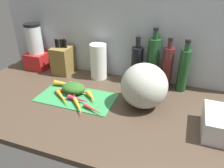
% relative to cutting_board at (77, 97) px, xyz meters
% --- Properties ---
extents(ground_plane, '(1.70, 0.80, 0.03)m').
position_rel_cutting_board_xyz_m(ground_plane, '(0.15, -0.01, -0.02)').
color(ground_plane, '#47382B').
extents(wall_back, '(1.70, 0.03, 0.60)m').
position_rel_cutting_board_xyz_m(wall_back, '(0.15, 0.37, 0.30)').
color(wall_back, '#ADB7C1').
rests_on(wall_back, ground_plane).
extents(cutting_board, '(0.44, 0.23, 0.01)m').
position_rel_cutting_board_xyz_m(cutting_board, '(0.00, 0.00, 0.00)').
color(cutting_board, '#338C4C').
rests_on(cutting_board, ground_plane).
extents(carrot_0, '(0.17, 0.09, 0.02)m').
position_rel_cutting_board_xyz_m(carrot_0, '(-0.06, 0.04, 0.01)').
color(carrot_0, red).
rests_on(carrot_0, cutting_board).
extents(carrot_1, '(0.12, 0.11, 0.04)m').
position_rel_cutting_board_xyz_m(carrot_1, '(-0.02, 0.08, 0.02)').
color(carrot_1, '#B2264C').
rests_on(carrot_1, cutting_board).
extents(carrot_2, '(0.17, 0.04, 0.03)m').
position_rel_cutting_board_xyz_m(carrot_2, '(-0.11, 0.08, 0.02)').
color(carrot_2, orange).
rests_on(carrot_2, cutting_board).
extents(carrot_3, '(0.17, 0.07, 0.03)m').
position_rel_cutting_board_xyz_m(carrot_3, '(0.01, 0.03, 0.02)').
color(carrot_3, orange).
rests_on(carrot_3, cutting_board).
extents(carrot_4, '(0.14, 0.04, 0.03)m').
position_rel_cutting_board_xyz_m(carrot_4, '(0.04, -0.04, 0.02)').
color(carrot_4, '#B2264C').
rests_on(carrot_4, cutting_board).
extents(carrot_5, '(0.15, 0.12, 0.02)m').
position_rel_cutting_board_xyz_m(carrot_5, '(-0.06, -0.06, 0.02)').
color(carrot_5, orange).
rests_on(carrot_5, cutting_board).
extents(carrot_6, '(0.11, 0.05, 0.02)m').
position_rel_cutting_board_xyz_m(carrot_6, '(-0.05, 0.10, 0.02)').
color(carrot_6, red).
rests_on(carrot_6, cutting_board).
extents(carrot_7, '(0.09, 0.09, 0.03)m').
position_rel_cutting_board_xyz_m(carrot_7, '(0.09, 0.00, 0.02)').
color(carrot_7, orange).
rests_on(carrot_7, cutting_board).
extents(carrot_8, '(0.11, 0.06, 0.03)m').
position_rel_cutting_board_xyz_m(carrot_8, '(-0.03, 0.02, 0.02)').
color(carrot_8, red).
rests_on(carrot_8, cutting_board).
extents(carrot_9, '(0.12, 0.11, 0.03)m').
position_rel_cutting_board_xyz_m(carrot_9, '(-0.03, 0.01, 0.02)').
color(carrot_9, red).
rests_on(carrot_9, cutting_board).
extents(carrot_10, '(0.12, 0.13, 0.02)m').
position_rel_cutting_board_xyz_m(carrot_10, '(0.06, -0.10, 0.02)').
color(carrot_10, orange).
rests_on(carrot_10, cutting_board).
extents(carrot_11, '(0.13, 0.06, 0.02)m').
position_rel_cutting_board_xyz_m(carrot_11, '(0.15, -0.10, 0.01)').
color(carrot_11, red).
rests_on(carrot_11, cutting_board).
extents(carrot_greens_pile, '(0.14, 0.11, 0.06)m').
position_rel_cutting_board_xyz_m(carrot_greens_pile, '(-0.04, 0.04, 0.03)').
color(carrot_greens_pile, '#2D6023').
rests_on(carrot_greens_pile, cutting_board).
extents(winter_squash, '(0.24, 0.24, 0.24)m').
position_rel_cutting_board_xyz_m(winter_squash, '(0.37, 0.06, 0.11)').
color(winter_squash, '#B2B7A8').
rests_on(winter_squash, ground_plane).
extents(knife_block, '(0.12, 0.15, 0.24)m').
position_rel_cutting_board_xyz_m(knife_block, '(-0.24, 0.28, 0.09)').
color(knife_block, olive).
rests_on(knife_block, ground_plane).
extents(blender_appliance, '(0.14, 0.14, 0.33)m').
position_rel_cutting_board_xyz_m(blender_appliance, '(-0.46, 0.28, 0.14)').
color(blender_appliance, red).
rests_on(blender_appliance, ground_plane).
extents(paper_towel_roll, '(0.11, 0.11, 0.23)m').
position_rel_cutting_board_xyz_m(paper_towel_roll, '(0.02, 0.28, 0.11)').
color(paper_towel_roll, white).
rests_on(paper_towel_roll, ground_plane).
extents(bottle_0, '(0.07, 0.07, 0.30)m').
position_rel_cutting_board_xyz_m(bottle_0, '(0.27, 0.31, 0.12)').
color(bottle_0, black).
rests_on(bottle_0, ground_plane).
extents(bottle_1, '(0.07, 0.07, 0.36)m').
position_rel_cutting_board_xyz_m(bottle_1, '(0.37, 0.31, 0.15)').
color(bottle_1, '#19421E').
rests_on(bottle_1, ground_plane).
extents(bottle_2, '(0.06, 0.06, 0.31)m').
position_rel_cutting_board_xyz_m(bottle_2, '(0.45, 0.29, 0.13)').
color(bottle_2, '#471919').
rests_on(bottle_2, ground_plane).
extents(bottle_3, '(0.06, 0.06, 0.31)m').
position_rel_cutting_board_xyz_m(bottle_3, '(0.55, 0.29, 0.13)').
color(bottle_3, '#19421E').
rests_on(bottle_3, ground_plane).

